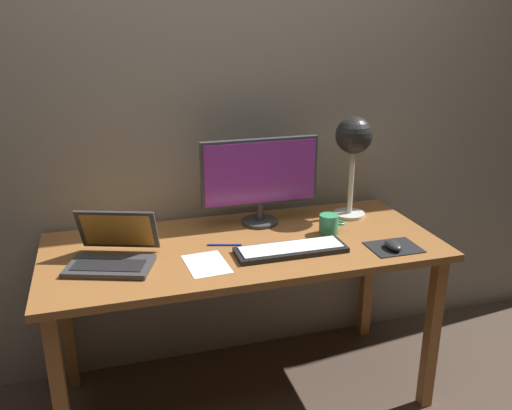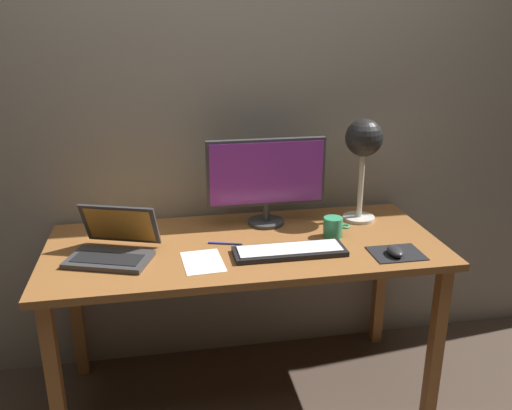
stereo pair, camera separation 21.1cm
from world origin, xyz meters
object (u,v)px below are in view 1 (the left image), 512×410
keyboard_main (291,250)px  pen (224,245)px  mouse (393,245)px  laptop (114,248)px  coffee_mug (329,225)px  desk_lamp (354,142)px  monitor (260,176)px

keyboard_main → pen: keyboard_main is taller
mouse → pen: bearing=159.8°
laptop → mouse: laptop is taller
mouse → coffee_mug: (-0.17, 0.23, 0.02)m
pen → coffee_mug: bearing=-0.7°
desk_lamp → mouse: desk_lamp is taller
pen → mouse: bearing=-20.2°
laptop → pen: 0.44m
keyboard_main → coffee_mug: 0.26m
monitor → keyboard_main: bearing=-85.5°
monitor → coffee_mug: 0.37m
laptop → mouse: bearing=-10.7°
desk_lamp → coffee_mug: bearing=-135.3°
coffee_mug → laptop: bearing=-178.4°
monitor → coffee_mug: (0.25, -0.20, -0.18)m
coffee_mug → monitor: bearing=140.9°
coffee_mug → pen: size_ratio=0.82×
monitor → pen: (-0.21, -0.20, -0.22)m
desk_lamp → mouse: 0.52m
coffee_mug → pen: (-0.46, 0.01, -0.04)m
monitor → laptop: (-0.64, -0.23, -0.17)m
laptop → desk_lamp: size_ratio=0.81×
keyboard_main → desk_lamp: 0.61m
keyboard_main → pen: bearing=149.4°
mouse → pen: size_ratio=0.69×
desk_lamp → coffee_mug: desk_lamp is taller
coffee_mug → pen: coffee_mug is taller
laptop → coffee_mug: 0.89m
monitor → desk_lamp: (0.43, -0.02, 0.13)m
keyboard_main → coffee_mug: bearing=31.2°
pen → monitor: bearing=43.1°
monitor → coffee_mug: monitor is taller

